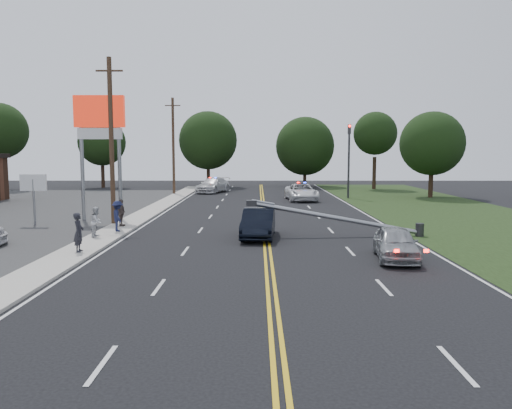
{
  "coord_description": "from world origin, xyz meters",
  "views": [
    {
      "loc": [
        -0.45,
        -18.0,
        4.42
      ],
      "look_at": [
        -0.53,
        7.91,
        1.7
      ],
      "focal_mm": 35.0,
      "sensor_mm": 36.0,
      "label": 1
    }
  ],
  "objects_px": {
    "emergency_b": "(213,185)",
    "bystander_d": "(121,213)",
    "fallen_streetlight": "(346,219)",
    "utility_pole_far": "(173,146)",
    "bystander_a": "(79,232)",
    "utility_pole_mid": "(111,141)",
    "crashed_sedan": "(258,223)",
    "emergency_a": "(301,192)",
    "bystander_b": "(97,222)",
    "pylon_sign": "(100,127)",
    "small_sign": "(33,187)",
    "waiting_sedan": "(396,243)",
    "bystander_c": "(118,216)",
    "traffic_signal": "(349,154)"
  },
  "relations": [
    {
      "from": "small_sign",
      "to": "bystander_a",
      "type": "xyz_separation_m",
      "value": [
        5.81,
        -8.72,
        -1.36
      ]
    },
    {
      "from": "fallen_streetlight",
      "to": "emergency_b",
      "type": "height_order",
      "value": "fallen_streetlight"
    },
    {
      "from": "small_sign",
      "to": "emergency_b",
      "type": "bearing_deg",
      "value": 70.68
    },
    {
      "from": "utility_pole_far",
      "to": "emergency_b",
      "type": "relative_size",
      "value": 1.79
    },
    {
      "from": "traffic_signal",
      "to": "bystander_b",
      "type": "relative_size",
      "value": 4.59
    },
    {
      "from": "fallen_streetlight",
      "to": "bystander_c",
      "type": "bearing_deg",
      "value": 175.64
    },
    {
      "from": "utility_pole_mid",
      "to": "bystander_d",
      "type": "bearing_deg",
      "value": -56.27
    },
    {
      "from": "bystander_a",
      "to": "fallen_streetlight",
      "type": "bearing_deg",
      "value": -74.49
    },
    {
      "from": "emergency_b",
      "to": "bystander_d",
      "type": "distance_m",
      "value": 25.97
    },
    {
      "from": "utility_pole_far",
      "to": "pylon_sign",
      "type": "bearing_deg",
      "value": -93.72
    },
    {
      "from": "pylon_sign",
      "to": "bystander_a",
      "type": "xyz_separation_m",
      "value": [
        2.31,
        -10.72,
        -5.02
      ]
    },
    {
      "from": "emergency_b",
      "to": "bystander_d",
      "type": "height_order",
      "value": "bystander_d"
    },
    {
      "from": "traffic_signal",
      "to": "bystander_b",
      "type": "xyz_separation_m",
      "value": [
        -16.98,
        -22.8,
        -3.32
      ]
    },
    {
      "from": "emergency_b",
      "to": "waiting_sedan",
      "type": "bearing_deg",
      "value": -54.08
    },
    {
      "from": "pylon_sign",
      "to": "bystander_c",
      "type": "bearing_deg",
      "value": -64.49
    },
    {
      "from": "utility_pole_mid",
      "to": "emergency_b",
      "type": "xyz_separation_m",
      "value": [
        3.83,
        24.61,
        -4.28
      ]
    },
    {
      "from": "utility_pole_far",
      "to": "emergency_a",
      "type": "distance_m",
      "value": 14.89
    },
    {
      "from": "emergency_a",
      "to": "bystander_b",
      "type": "bearing_deg",
      "value": -125.05
    },
    {
      "from": "utility_pole_mid",
      "to": "bystander_d",
      "type": "relative_size",
      "value": 6.33
    },
    {
      "from": "pylon_sign",
      "to": "utility_pole_far",
      "type": "distance_m",
      "value": 20.06
    },
    {
      "from": "pylon_sign",
      "to": "emergency_b",
      "type": "height_order",
      "value": "pylon_sign"
    },
    {
      "from": "pylon_sign",
      "to": "bystander_b",
      "type": "distance_m",
      "value": 8.7
    },
    {
      "from": "bystander_a",
      "to": "bystander_d",
      "type": "height_order",
      "value": "bystander_a"
    },
    {
      "from": "emergency_b",
      "to": "bystander_d",
      "type": "relative_size",
      "value": 3.52
    },
    {
      "from": "traffic_signal",
      "to": "emergency_b",
      "type": "relative_size",
      "value": 1.27
    },
    {
      "from": "small_sign",
      "to": "waiting_sedan",
      "type": "xyz_separation_m",
      "value": [
        19.26,
        -9.68,
        -1.65
      ]
    },
    {
      "from": "waiting_sedan",
      "to": "emergency_b",
      "type": "relative_size",
      "value": 0.72
    },
    {
      "from": "utility_pole_mid",
      "to": "bystander_c",
      "type": "relative_size",
      "value": 5.97
    },
    {
      "from": "small_sign",
      "to": "bystander_d",
      "type": "relative_size",
      "value": 1.96
    },
    {
      "from": "emergency_a",
      "to": "bystander_c",
      "type": "distance_m",
      "value": 22.1
    },
    {
      "from": "pylon_sign",
      "to": "bystander_c",
      "type": "distance_m",
      "value": 7.54
    },
    {
      "from": "emergency_a",
      "to": "bystander_b",
      "type": "distance_m",
      "value": 23.89
    },
    {
      "from": "bystander_d",
      "to": "fallen_streetlight",
      "type": "bearing_deg",
      "value": -93.85
    },
    {
      "from": "utility_pole_mid",
      "to": "bystander_d",
      "type": "height_order",
      "value": "utility_pole_mid"
    },
    {
      "from": "waiting_sedan",
      "to": "bystander_a",
      "type": "relative_size",
      "value": 2.34
    },
    {
      "from": "crashed_sedan",
      "to": "bystander_d",
      "type": "height_order",
      "value": "bystander_d"
    },
    {
      "from": "bystander_b",
      "to": "pylon_sign",
      "type": "bearing_deg",
      "value": 18.17
    },
    {
      "from": "pylon_sign",
      "to": "utility_pole_mid",
      "type": "relative_size",
      "value": 0.8
    },
    {
      "from": "crashed_sedan",
      "to": "waiting_sedan",
      "type": "distance_m",
      "value": 7.75
    },
    {
      "from": "fallen_streetlight",
      "to": "utility_pole_far",
      "type": "bearing_deg",
      "value": 117.24
    },
    {
      "from": "bystander_a",
      "to": "utility_pole_mid",
      "type": "bearing_deg",
      "value": 1.25
    },
    {
      "from": "small_sign",
      "to": "utility_pole_mid",
      "type": "bearing_deg",
      "value": 0.0
    },
    {
      "from": "utility_pole_mid",
      "to": "waiting_sedan",
      "type": "distance_m",
      "value": 17.95
    },
    {
      "from": "bystander_c",
      "to": "pylon_sign",
      "type": "bearing_deg",
      "value": 1.21
    },
    {
      "from": "fallen_streetlight",
      "to": "emergency_b",
      "type": "xyz_separation_m",
      "value": [
        -9.56,
        28.61,
        -0.11
      ]
    },
    {
      "from": "utility_pole_mid",
      "to": "bystander_a",
      "type": "xyz_separation_m",
      "value": [
        1.01,
        -8.72,
        -4.11
      ]
    },
    {
      "from": "bystander_c",
      "to": "bystander_d",
      "type": "distance_m",
      "value": 1.92
    },
    {
      "from": "bystander_a",
      "to": "bystander_d",
      "type": "bearing_deg",
      "value": -3.65
    },
    {
      "from": "fallen_streetlight",
      "to": "utility_pole_mid",
      "type": "relative_size",
      "value": 0.94
    },
    {
      "from": "utility_pole_mid",
      "to": "crashed_sedan",
      "type": "height_order",
      "value": "utility_pole_mid"
    }
  ]
}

